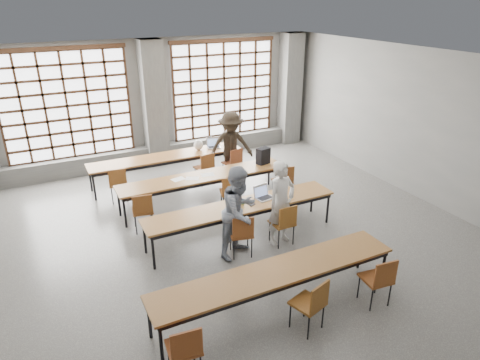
{
  "coord_description": "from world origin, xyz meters",
  "views": [
    {
      "loc": [
        -3.13,
        -6.41,
        4.57
      ],
      "look_at": [
        0.28,
        0.4,
        1.25
      ],
      "focal_mm": 32.0,
      "sensor_mm": 36.0,
      "label": 1
    }
  ],
  "objects_px": {
    "chair_back_left": "(118,181)",
    "chair_back_right": "(234,160)",
    "backpack": "(263,156)",
    "plastic_bag": "(198,145)",
    "laptop_front": "(263,195)",
    "student_male": "(281,203)",
    "chair_mid_right": "(284,179)",
    "student_female": "(240,212)",
    "mouse": "(283,195)",
    "chair_back_mid": "(205,166)",
    "chair_near_left": "(185,347)",
    "student_back": "(231,146)",
    "desk_row_d": "(277,274)",
    "green_box": "(238,202)",
    "desk_row_b": "(204,178)",
    "chair_near_right": "(380,277)",
    "desk_row_c": "(242,208)",
    "red_pouch": "(183,344)",
    "chair_mid_centre": "(230,190)",
    "desk_row_a": "(167,158)",
    "chair_mid_left": "(143,208)",
    "chair_front_right": "(284,221)",
    "laptop_back": "(214,145)",
    "chair_near_mid": "(312,301)"
  },
  "relations": [
    {
      "from": "chair_back_left",
      "to": "chair_back_right",
      "type": "distance_m",
      "value": 3.03
    },
    {
      "from": "backpack",
      "to": "plastic_bag",
      "type": "relative_size",
      "value": 1.4
    },
    {
      "from": "laptop_front",
      "to": "student_male",
      "type": "bearing_deg",
      "value": -84.38
    },
    {
      "from": "chair_mid_right",
      "to": "chair_back_right",
      "type": "bearing_deg",
      "value": 107.95
    },
    {
      "from": "chair_mid_right",
      "to": "student_female",
      "type": "bearing_deg",
      "value": -140.83
    },
    {
      "from": "mouse",
      "to": "chair_back_mid",
      "type": "bearing_deg",
      "value": 102.38
    },
    {
      "from": "chair_near_left",
      "to": "student_back",
      "type": "height_order",
      "value": "student_back"
    },
    {
      "from": "desk_row_d",
      "to": "green_box",
      "type": "xyz_separation_m",
      "value": [
        0.47,
        2.28,
        0.11
      ]
    },
    {
      "from": "desk_row_b",
      "to": "chair_near_right",
      "type": "relative_size",
      "value": 4.55
    },
    {
      "from": "chair_near_left",
      "to": "chair_near_right",
      "type": "relative_size",
      "value": 1.0
    },
    {
      "from": "desk_row_c",
      "to": "red_pouch",
      "type": "xyz_separation_m",
      "value": [
        -2.22,
        -2.75,
        -0.16
      ]
    },
    {
      "from": "chair_back_right",
      "to": "red_pouch",
      "type": "xyz_separation_m",
      "value": [
        -3.37,
        -5.51,
        -0.04
      ]
    },
    {
      "from": "desk_row_d",
      "to": "mouse",
      "type": "bearing_deg",
      "value": 55.93
    },
    {
      "from": "desk_row_c",
      "to": "student_back",
      "type": "relative_size",
      "value": 2.21
    },
    {
      "from": "desk_row_b",
      "to": "chair_mid_right",
      "type": "relative_size",
      "value": 4.55
    },
    {
      "from": "chair_near_right",
      "to": "chair_back_right",
      "type": "bearing_deg",
      "value": 88.15
    },
    {
      "from": "student_back",
      "to": "chair_mid_centre",
      "type": "bearing_deg",
      "value": -103.63
    },
    {
      "from": "desk_row_a",
      "to": "chair_mid_left",
      "type": "height_order",
      "value": "chair_mid_left"
    },
    {
      "from": "chair_mid_centre",
      "to": "chair_front_right",
      "type": "bearing_deg",
      "value": -79.12
    },
    {
      "from": "chair_back_left",
      "to": "chair_mid_centre",
      "type": "xyz_separation_m",
      "value": [
        2.15,
        -1.64,
        0.0
      ]
    },
    {
      "from": "desk_row_a",
      "to": "laptop_front",
      "type": "height_order",
      "value": "laptop_front"
    },
    {
      "from": "plastic_bag",
      "to": "red_pouch",
      "type": "xyz_separation_m",
      "value": [
        -2.65,
        -6.18,
        -0.37
      ]
    },
    {
      "from": "chair_mid_centre",
      "to": "chair_near_right",
      "type": "bearing_deg",
      "value": -79.92
    },
    {
      "from": "student_back",
      "to": "laptop_front",
      "type": "height_order",
      "value": "student_back"
    },
    {
      "from": "chair_mid_left",
      "to": "chair_near_left",
      "type": "relative_size",
      "value": 1.0
    },
    {
      "from": "laptop_back",
      "to": "plastic_bag",
      "type": "bearing_deg",
      "value": -172.82
    },
    {
      "from": "chair_back_mid",
      "to": "red_pouch",
      "type": "relative_size",
      "value": 4.4
    },
    {
      "from": "chair_front_right",
      "to": "laptop_back",
      "type": "bearing_deg",
      "value": 85.95
    },
    {
      "from": "chair_back_right",
      "to": "chair_front_right",
      "type": "bearing_deg",
      "value": -99.16
    },
    {
      "from": "desk_row_b",
      "to": "chair_back_left",
      "type": "distance_m",
      "value": 2.04
    },
    {
      "from": "chair_near_left",
      "to": "green_box",
      "type": "height_order",
      "value": "chair_near_left"
    },
    {
      "from": "chair_mid_left",
      "to": "chair_front_right",
      "type": "distance_m",
      "value": 2.91
    },
    {
      "from": "desk_row_c",
      "to": "student_female",
      "type": "height_order",
      "value": "student_female"
    },
    {
      "from": "desk_row_c",
      "to": "student_female",
      "type": "relative_size",
      "value": 2.26
    },
    {
      "from": "desk_row_c",
      "to": "backpack",
      "type": "bearing_deg",
      "value": 50.29
    },
    {
      "from": "desk_row_b",
      "to": "chair_back_mid",
      "type": "bearing_deg",
      "value": 65.91
    },
    {
      "from": "chair_near_right",
      "to": "plastic_bag",
      "type": "bearing_deg",
      "value": 94.91
    },
    {
      "from": "desk_row_c",
      "to": "laptop_back",
      "type": "height_order",
      "value": "laptop_back"
    },
    {
      "from": "desk_row_c",
      "to": "chair_mid_left",
      "type": "height_order",
      "value": "chair_mid_left"
    },
    {
      "from": "chair_back_mid",
      "to": "chair_near_right",
      "type": "bearing_deg",
      "value": -83.6
    },
    {
      "from": "chair_mid_centre",
      "to": "student_male",
      "type": "distance_m",
      "value": 1.68
    },
    {
      "from": "chair_near_mid",
      "to": "backpack",
      "type": "distance_m",
      "value": 4.97
    },
    {
      "from": "chair_near_mid",
      "to": "desk_row_b",
      "type": "bearing_deg",
      "value": 87.63
    },
    {
      "from": "laptop_back",
      "to": "green_box",
      "type": "height_order",
      "value": "laptop_back"
    },
    {
      "from": "student_male",
      "to": "green_box",
      "type": "bearing_deg",
      "value": 126.35
    },
    {
      "from": "desk_row_d",
      "to": "laptop_back",
      "type": "relative_size",
      "value": 9.55
    },
    {
      "from": "desk_row_a",
      "to": "laptop_front",
      "type": "distance_m",
      "value": 3.43
    },
    {
      "from": "chair_near_right",
      "to": "desk_row_b",
      "type": "bearing_deg",
      "value": 103.29
    },
    {
      "from": "chair_front_right",
      "to": "student_female",
      "type": "xyz_separation_m",
      "value": [
        -0.9,
        0.13,
        0.35
      ]
    },
    {
      "from": "chair_mid_centre",
      "to": "red_pouch",
      "type": "xyz_separation_m",
      "value": [
        -2.49,
        -3.87,
        -0.04
      ]
    }
  ]
}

